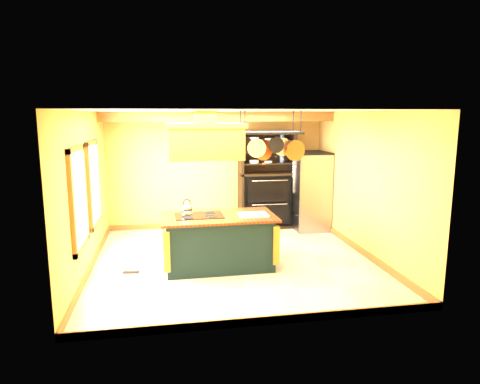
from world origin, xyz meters
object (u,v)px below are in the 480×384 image
object	(u,v)px
pot_rack	(271,140)
hutch	(266,190)
refrigerator	(310,193)
kitchen_island	(218,241)
range_hood	(206,139)

from	to	relation	value
pot_rack	hutch	xyz separation A→B (m)	(0.53, 2.52, -1.33)
refrigerator	hutch	xyz separation A→B (m)	(-0.96, 0.35, 0.02)
pot_rack	refrigerator	world-z (taller)	pot_rack
kitchen_island	pot_rack	bearing A→B (deg)	-1.20
kitchen_island	pot_rack	size ratio (longest dim) A/B	1.71
kitchen_island	range_hood	world-z (taller)	range_hood
kitchen_island	refrigerator	bearing A→B (deg)	40.93
pot_rack	refrigerator	xyz separation A→B (m)	(1.49, 2.17, -1.35)
kitchen_island	hutch	distance (m)	2.94
range_hood	pot_rack	bearing A→B (deg)	0.00
kitchen_island	pot_rack	xyz separation A→B (m)	(0.92, -0.00, 1.74)
pot_rack	range_hood	bearing A→B (deg)	-180.00
range_hood	refrigerator	world-z (taller)	range_hood
refrigerator	pot_rack	bearing A→B (deg)	-124.40
range_hood	hutch	world-z (taller)	range_hood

